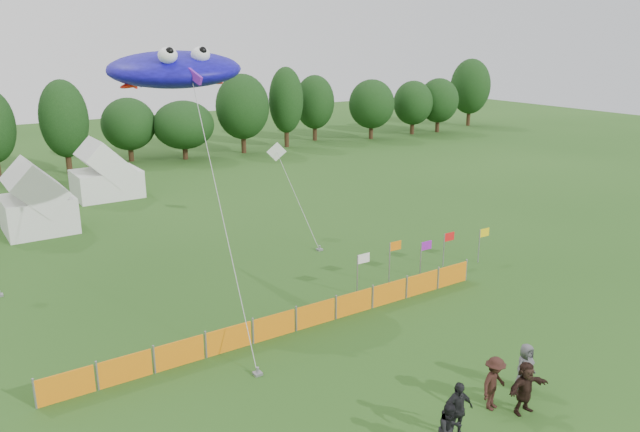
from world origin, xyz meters
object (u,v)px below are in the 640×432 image
tent_right (106,175)px  spectator_d (457,410)px  spectator_c (494,383)px  spectator_f (525,388)px  stingray_kite (172,69)px  spectator_b (450,430)px  barrier_fence (295,320)px  tent_left (37,203)px  spectator_e (525,367)px

tent_right → spectator_d: tent_right is taller
spectator_c → spectator_f: (0.67, -0.70, -0.03)m
stingray_kite → spectator_f: bearing=-74.1°
spectator_b → stingray_kite: size_ratio=0.10×
barrier_fence → spectator_d: bearing=-87.7°
spectator_b → tent_left: bearing=107.0°
spectator_b → spectator_c: bearing=23.7°
stingray_kite → spectator_e: bearing=-69.7°
spectator_c → tent_left: bearing=94.7°
tent_right → tent_left: bearing=-133.5°
spectator_d → spectator_e: 3.92m
tent_left → spectator_d: bearing=-77.6°
spectator_d → tent_right: bearing=101.4°
spectator_f → stingray_kite: 19.79m
barrier_fence → stingray_kite: bearing=101.9°
tent_left → spectator_e: size_ratio=2.39×
tent_right → stingray_kite: stingray_kite is taller
tent_left → stingray_kite: (4.39, -12.64, 8.43)m
tent_right → stingray_kite: size_ratio=0.27×
barrier_fence → tent_left: bearing=106.4°
spectator_d → spectator_f: spectator_d is taller
spectator_e → spectator_f: spectator_f is taller
spectator_c → spectator_e: size_ratio=1.08×
barrier_fence → spectator_e: bearing=-62.5°
barrier_fence → spectator_e: (4.23, -8.11, 0.35)m
tent_left → spectator_f: 30.83m
spectator_d → spectator_c: bearing=21.8°
stingray_kite → tent_right: bearing=85.4°
spectator_d → stingray_kite: 19.05m
tent_left → spectator_d: 29.85m
tent_right → barrier_fence: 26.68m
tent_left → stingray_kite: stingray_kite is taller
spectator_c → spectator_d: 2.14m
tent_right → stingray_kite: 20.77m
tent_left → spectator_d: tent_left is taller
spectator_c → spectator_d: (-2.10, -0.41, 0.01)m
barrier_fence → tent_right: bearing=90.3°
spectator_b → stingray_kite: (-1.18, 17.00, 9.40)m
spectator_b → spectator_c: spectator_c is taller
spectator_c → spectator_e: bearing=-5.8°
spectator_e → tent_right: bearing=99.4°
tent_right → spectator_c: size_ratio=2.56×
spectator_d → stingray_kite: stingray_kite is taller
tent_left → spectator_d: size_ratio=2.19×
spectator_d → stingray_kite: bearing=107.5°
spectator_d → spectator_b: bearing=-138.0°
spectator_b → spectator_e: (4.69, 1.10, 0.00)m
tent_right → spectator_c: bearing=-85.8°
spectator_c → stingray_kite: (-4.10, 16.09, 9.32)m
tent_left → spectator_b: bearing=-79.4°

